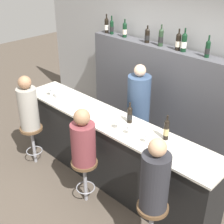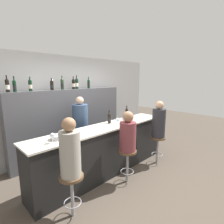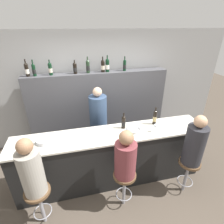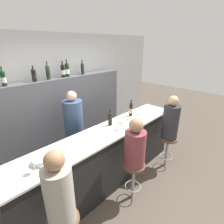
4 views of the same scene
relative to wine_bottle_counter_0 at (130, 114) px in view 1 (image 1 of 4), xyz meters
name	(u,v)px [view 1 (image 1 of 4)]	position (x,y,z in m)	size (l,w,h in m)	color
ground_plane	(98,188)	(-0.23, -0.40, -1.16)	(16.00, 16.00, 0.00)	#4C4238
wall_back	(177,73)	(-0.23, 1.43, 0.14)	(6.40, 0.05, 2.60)	#9E9E9E
bar_counter	(111,151)	(-0.23, -0.13, -0.64)	(3.33, 0.60, 1.04)	black
back_bar_cabinet	(167,100)	(-0.23, 1.20, -0.28)	(3.13, 0.28, 1.75)	#4C4C51
wine_bottle_counter_0	(130,114)	(0.00, 0.00, 0.00)	(0.07, 0.07, 0.30)	black
wine_bottle_counter_1	(166,129)	(0.59, 0.00, 0.02)	(0.07, 0.07, 0.33)	black
wine_bottle_backbar_0	(107,25)	(-1.63, 1.20, 0.73)	(0.07, 0.07, 0.33)	black
wine_bottle_backbar_1	(112,27)	(-1.50, 1.20, 0.72)	(0.07, 0.07, 0.32)	black
wine_bottle_backbar_2	(125,30)	(-1.19, 1.20, 0.72)	(0.08, 0.08, 0.31)	black
wine_bottle_backbar_3	(147,36)	(-0.70, 1.20, 0.71)	(0.08, 0.08, 0.28)	black
wine_bottle_backbar_4	(161,37)	(-0.44, 1.20, 0.73)	(0.08, 0.08, 0.33)	#233823
wine_bottle_backbar_5	(178,42)	(-0.12, 1.20, 0.72)	(0.08, 0.08, 0.32)	black
wine_bottle_backbar_6	(184,42)	(-0.02, 1.20, 0.73)	(0.08, 0.08, 0.35)	black
wine_bottle_backbar_7	(208,49)	(0.37, 1.20, 0.72)	(0.07, 0.07, 0.31)	black
wine_glass_0	(50,89)	(-1.45, -0.24, 0.00)	(0.07, 0.07, 0.16)	silver
wine_glass_1	(118,121)	(0.01, -0.24, 0.00)	(0.08, 0.08, 0.16)	silver
wine_glass_2	(129,127)	(0.20, -0.24, -0.01)	(0.07, 0.07, 0.15)	silver
wine_glass_3	(147,136)	(0.48, -0.24, -0.01)	(0.06, 0.06, 0.15)	silver
metal_bowl	(61,94)	(-1.33, -0.14, -0.08)	(0.21, 0.21, 0.07)	#B7B7BC
tasting_menu	(86,114)	(-0.59, -0.26, -0.12)	(0.21, 0.30, 0.00)	white
bar_stool_left	(32,135)	(-1.42, -0.68, -0.65)	(0.35, 0.35, 0.66)	gray
guest_seated_left	(28,106)	(-1.42, -0.68, -0.12)	(0.29, 0.29, 0.85)	gray
bar_stool_middle	(85,171)	(-0.17, -0.68, -0.65)	(0.35, 0.35, 0.66)	gray
guest_seated_middle	(83,140)	(-0.17, -0.68, -0.17)	(0.32, 0.32, 0.77)	brown
bar_stool_right	(152,216)	(0.95, -0.68, -0.65)	(0.35, 0.35, 0.66)	gray
guest_seated_right	(155,179)	(0.95, -0.68, -0.13)	(0.31, 0.31, 0.86)	#28282D
bartender	(138,117)	(-0.35, 0.61, -0.42)	(0.36, 0.36, 1.61)	#334766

